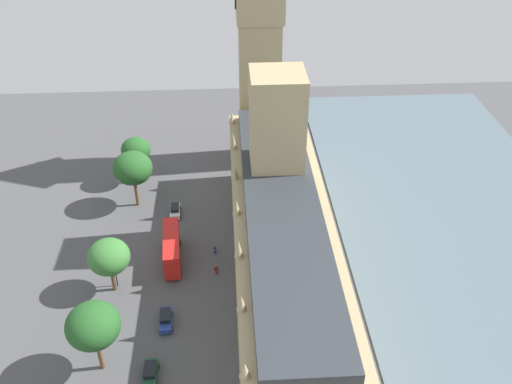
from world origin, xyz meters
TOP-DOWN VIEW (x-y plane):
  - ground_plane at (0.00, 0.00)m, footprint 144.02×144.02m
  - river_thames at (-35.20, 0.00)m, footprint 43.63×129.62m
  - parliament_building at (-1.99, -1.47)m, footprint 13.96×60.76m
  - clock_tower at (-1.05, -37.02)m, footprint 8.67×8.67m
  - car_white_midblock at (15.18, -18.29)m, footprint 1.93×4.09m
  - double_decker_bus_under_trees at (14.82, -5.86)m, footprint 3.30×10.66m
  - car_blue_by_river_gate at (14.98, 7.53)m, footprint 2.05×4.63m
  - car_dark_green_kerbside at (16.26, 16.71)m, footprint 1.89×4.53m
  - pedestrian_opposite_hall at (8.06, -7.38)m, footprint 0.46×0.56m
  - pedestrian_near_tower at (7.81, -2.52)m, footprint 0.67×0.58m
  - plane_tree_corner at (23.22, 0.24)m, footprint 6.20×6.20m
  - plane_tree_trailing at (22.62, -29.24)m, footprint 5.53×5.53m
  - plane_tree_leading at (22.23, -21.70)m, footprint 6.94×6.94m
  - plane_tree_slot_10 at (22.70, 14.70)m, footprint 6.81×6.81m
  - street_lamp_slot_11 at (23.01, 0.25)m, footprint 0.56×0.56m
  - street_lamp_slot_12 at (22.92, -0.61)m, footprint 0.56×0.56m

SIDE VIEW (x-z plane):
  - ground_plane at x=0.00m, z-range 0.00..0.00m
  - river_thames at x=-35.20m, z-range 0.00..0.25m
  - pedestrian_opposite_hall at x=8.06m, z-range -0.08..1.48m
  - pedestrian_near_tower at x=7.81m, z-range -0.09..1.62m
  - car_white_midblock at x=15.18m, z-range 0.01..1.75m
  - car_blue_by_river_gate at x=14.98m, z-range 0.02..1.76m
  - car_dark_green_kerbside at x=16.26m, z-range 0.02..1.76m
  - double_decker_bus_under_trees at x=14.82m, z-range 0.26..5.01m
  - street_lamp_slot_11 at x=23.01m, z-range 1.20..7.02m
  - street_lamp_slot_12 at x=22.92m, z-range 1.27..7.72m
  - plane_tree_corner at x=23.22m, z-range 1.91..11.06m
  - plane_tree_trailing at x=22.62m, z-range 2.40..12.01m
  - plane_tree_slot_10 at x=22.70m, z-range 2.48..13.30m
  - plane_tree_leading at x=22.23m, z-range 2.47..13.37m
  - parliament_building at x=-1.99m, z-range -6.51..23.08m
  - clock_tower at x=-1.05m, z-range 0.90..53.56m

